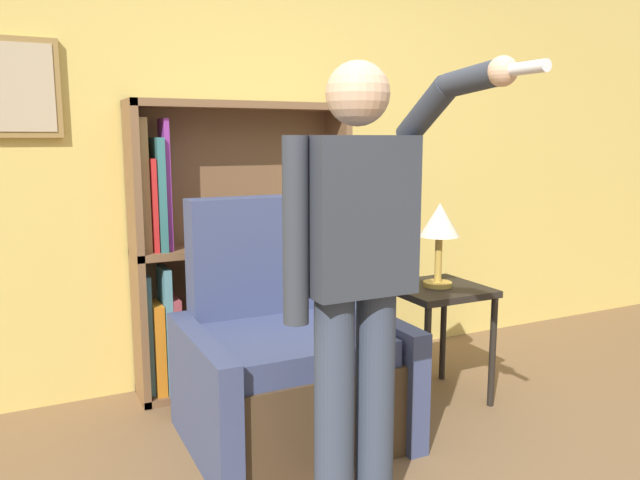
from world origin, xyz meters
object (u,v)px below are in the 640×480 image
Objects in this scene: armchair at (287,362)px; person_standing at (357,268)px; table_lamp at (439,226)px; bookcase at (222,253)px; side_table at (437,305)px.

armchair is 0.97m from person_standing.
armchair is 1.09m from table_lamp.
person_standing reaches higher than bookcase.
table_lamp is (0.93, 0.76, 0.00)m from person_standing.
armchair is 0.67× the size of person_standing.
side_table is at bearing -35.77° from bookcase.
table_lamp is (-0.00, -0.00, 0.44)m from side_table.
armchair is 2.52× the size of table_lamp.
armchair is at bearing -82.98° from bookcase.
bookcase reaches higher than armchair.
bookcase is 0.84m from armchair.
bookcase is at bearing 92.10° from person_standing.
bookcase is 1.24m from side_table.
armchair is 0.92m from side_table.
person_standing is at bearing -141.01° from table_lamp.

